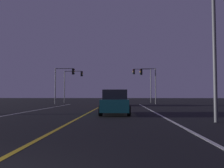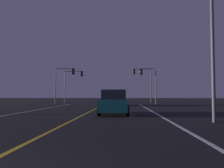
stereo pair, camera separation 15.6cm
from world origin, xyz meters
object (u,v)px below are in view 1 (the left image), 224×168
Objects in this scene: traffic_light_far_right at (142,78)px; traffic_light_near_left at (65,77)px; car_lead_same_lane at (115,103)px; traffic_light_far_left at (73,79)px; car_ahead_far at (117,99)px; traffic_light_near_right at (148,78)px; street_lamp_right_near at (204,15)px.

traffic_light_near_left is at bearing 24.32° from traffic_light_far_right.
car_lead_same_lane is 0.77× the size of traffic_light_far_left.
traffic_light_far_right is at bearing -22.63° from car_ahead_far.
traffic_light_far_left is at bearing 0.00° from traffic_light_far_right.
traffic_light_near_left is 13.36m from traffic_light_far_right.
car_ahead_far is 0.81× the size of traffic_light_near_right.
car_ahead_far and car_lead_same_lane have the same top height.
car_ahead_far is 9.71m from traffic_light_near_left.
traffic_light_near_right is 5.53m from traffic_light_far_right.
car_lead_same_lane is (0.17, -13.53, 0.00)m from car_ahead_far.
traffic_light_far_left is (-7.86, 10.00, 3.32)m from car_ahead_far.
traffic_light_far_right is 27.82m from street_lamp_right_near.
traffic_light_near_left is 0.92× the size of traffic_light_far_right.
traffic_light_far_right is (-0.34, 5.50, 0.44)m from traffic_light_near_right.
car_ahead_far is at bearing 44.94° from traffic_light_near_right.
car_lead_same_lane is 0.81× the size of traffic_light_near_right.
traffic_light_far_left is 30.57m from street_lamp_right_near.
street_lamp_right_near is at bearing -164.90° from car_ahead_far.
traffic_light_far_right reaches higher than traffic_light_near_right.
traffic_light_far_right is at bearing 24.32° from traffic_light_near_left.
car_lead_same_lane is 18.80m from traffic_light_near_right.
traffic_light_near_left is (-12.51, -0.00, 0.10)m from traffic_light_near_right.
traffic_light_near_right is at bearing -45.06° from car_ahead_far.
traffic_light_far_right reaches higher than traffic_light_near_left.
traffic_light_near_right is 0.98× the size of traffic_light_near_left.
street_lamp_right_near reaches higher than traffic_light_near_right.
car_lead_same_lane is 0.80× the size of traffic_light_near_left.
traffic_light_near_right reaches higher than car_lead_same_lane.
street_lamp_right_near is at bearing -132.67° from car_lead_same_lane.
car_ahead_far is 0.73× the size of traffic_light_far_right.
traffic_light_far_right is at bearing -86.45° from traffic_light_near_right.
car_lead_same_lane is 24.12m from traffic_light_far_right.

